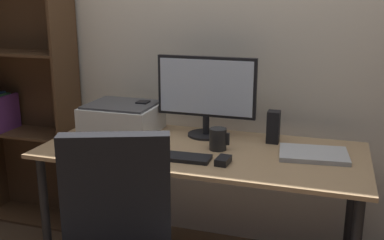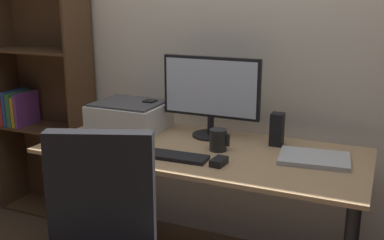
% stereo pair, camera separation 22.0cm
% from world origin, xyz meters
% --- Properties ---
extents(back_wall, '(6.40, 0.10, 2.60)m').
position_xyz_m(back_wall, '(0.00, 0.53, 1.30)').
color(back_wall, beige).
rests_on(back_wall, ground).
extents(desk, '(1.62, 0.71, 0.74)m').
position_xyz_m(desk, '(0.00, 0.00, 0.66)').
color(desk, tan).
rests_on(desk, ground).
extents(monitor, '(0.54, 0.20, 0.44)m').
position_xyz_m(monitor, '(-0.04, 0.21, 0.99)').
color(monitor, black).
rests_on(monitor, desk).
extents(keyboard, '(0.29, 0.12, 0.02)m').
position_xyz_m(keyboard, '(-0.05, -0.18, 0.75)').
color(keyboard, black).
rests_on(keyboard, desk).
extents(mouse, '(0.06, 0.10, 0.03)m').
position_xyz_m(mouse, '(0.16, -0.18, 0.76)').
color(mouse, black).
rests_on(mouse, desk).
extents(coffee_mug, '(0.10, 0.09, 0.11)m').
position_xyz_m(coffee_mug, '(0.08, 0.01, 0.79)').
color(coffee_mug, black).
rests_on(coffee_mug, desk).
extents(laptop, '(0.34, 0.26, 0.02)m').
position_xyz_m(laptop, '(0.54, 0.05, 0.75)').
color(laptop, '#B7BABC').
rests_on(laptop, desk).
extents(speaker_left, '(0.06, 0.07, 0.17)m').
position_xyz_m(speaker_left, '(-0.41, 0.21, 0.82)').
color(speaker_left, black).
rests_on(speaker_left, desk).
extents(speaker_right, '(0.06, 0.07, 0.17)m').
position_xyz_m(speaker_right, '(0.33, 0.21, 0.82)').
color(speaker_right, black).
rests_on(speaker_right, desk).
extents(printer, '(0.40, 0.34, 0.16)m').
position_xyz_m(printer, '(-0.52, 0.16, 0.82)').
color(printer, silver).
rests_on(printer, desk).
extents(bookshelf, '(0.67, 0.28, 1.75)m').
position_xyz_m(bookshelf, '(-1.33, 0.35, 0.86)').
color(bookshelf, '#4C331E').
rests_on(bookshelf, ground).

